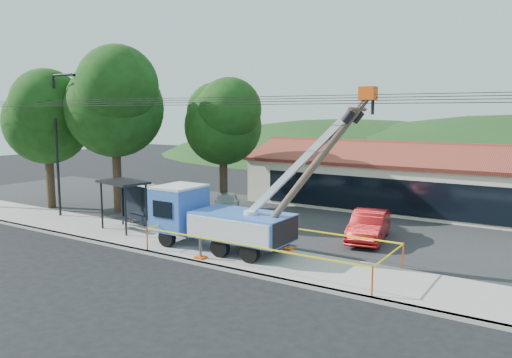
{
  "coord_description": "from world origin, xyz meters",
  "views": [
    {
      "loc": [
        13.25,
        -14.48,
        6.75
      ],
      "look_at": [
        0.78,
        5.0,
        3.58
      ],
      "focal_mm": 35.0,
      "sensor_mm": 36.0,
      "label": 1
    }
  ],
  "objects_px": {
    "leaning_pole": "(308,173)",
    "car_red": "(368,242)",
    "utility_truck": "(217,217)",
    "bus_shelter": "(126,194)",
    "car_white": "(152,203)",
    "car_silver": "(227,215)"
  },
  "relations": [
    {
      "from": "leaning_pole",
      "to": "car_red",
      "type": "height_order",
      "value": "leaning_pole"
    },
    {
      "from": "utility_truck",
      "to": "leaning_pole",
      "type": "distance_m",
      "value": 5.45
    },
    {
      "from": "bus_shelter",
      "to": "car_red",
      "type": "relative_size",
      "value": 0.67
    },
    {
      "from": "car_white",
      "to": "leaning_pole",
      "type": "bearing_deg",
      "value": -97.84
    },
    {
      "from": "leaning_pole",
      "to": "car_red",
      "type": "bearing_deg",
      "value": 82.65
    },
    {
      "from": "leaning_pole",
      "to": "car_white",
      "type": "distance_m",
      "value": 18.59
    },
    {
      "from": "leaning_pole",
      "to": "car_red",
      "type": "distance_m",
      "value": 7.0
    },
    {
      "from": "utility_truck",
      "to": "bus_shelter",
      "type": "height_order",
      "value": "utility_truck"
    },
    {
      "from": "leaning_pole",
      "to": "car_white",
      "type": "xyz_separation_m",
      "value": [
        -16.49,
        7.5,
        -4.16
      ]
    },
    {
      "from": "bus_shelter",
      "to": "car_white",
      "type": "relative_size",
      "value": 0.71
    },
    {
      "from": "car_silver",
      "to": "car_white",
      "type": "height_order",
      "value": "car_silver"
    },
    {
      "from": "bus_shelter",
      "to": "leaning_pole",
      "type": "bearing_deg",
      "value": 8.24
    },
    {
      "from": "bus_shelter",
      "to": "car_silver",
      "type": "distance_m",
      "value": 7.36
    },
    {
      "from": "utility_truck",
      "to": "car_white",
      "type": "bearing_deg",
      "value": 147.18
    },
    {
      "from": "car_red",
      "to": "bus_shelter",
      "type": "bearing_deg",
      "value": -167.67
    },
    {
      "from": "bus_shelter",
      "to": "car_white",
      "type": "distance_m",
      "value": 8.94
    },
    {
      "from": "leaning_pole",
      "to": "utility_truck",
      "type": "bearing_deg",
      "value": -179.91
    },
    {
      "from": "car_red",
      "to": "leaning_pole",
      "type": "bearing_deg",
      "value": -107.94
    },
    {
      "from": "car_silver",
      "to": "car_red",
      "type": "bearing_deg",
      "value": -43.71
    },
    {
      "from": "utility_truck",
      "to": "bus_shelter",
      "type": "bearing_deg",
      "value": 176.23
    },
    {
      "from": "utility_truck",
      "to": "car_silver",
      "type": "relative_size",
      "value": 2.79
    },
    {
      "from": "utility_truck",
      "to": "car_white",
      "type": "distance_m",
      "value": 13.95
    }
  ]
}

